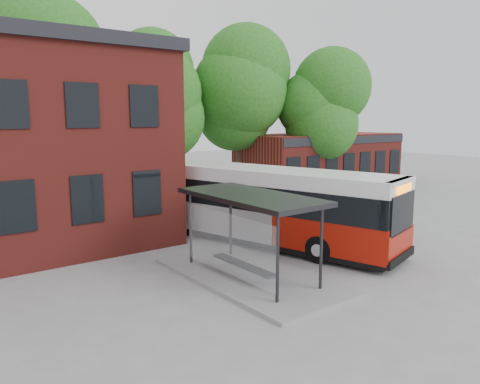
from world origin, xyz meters
TOP-DOWN VIEW (x-y plane):
  - ground at (0.00, 0.00)m, footprint 100.00×100.00m
  - shop_row at (15.00, 14.00)m, footprint 14.00×6.20m
  - bus_shelter at (-4.50, -1.00)m, footprint 3.60×7.00m
  - bike_rail at (9.28, 10.00)m, footprint 5.20×0.10m
  - tree_0 at (-6.00, 16.00)m, footprint 7.92×7.92m
  - tree_1 at (1.00, 17.00)m, footprint 7.92×7.92m
  - tree_2 at (8.00, 16.00)m, footprint 7.92×7.92m
  - tree_3 at (13.00, 12.00)m, footprint 7.04×7.04m
  - city_bus at (-1.28, 2.54)m, footprint 5.94×12.99m
  - bicycle_0 at (7.34, 10.13)m, footprint 1.83×0.74m
  - bicycle_1 at (7.55, 10.63)m, footprint 1.60×0.75m
  - bicycle_2 at (7.90, 10.34)m, footprint 1.89×0.74m
  - bicycle_3 at (8.69, 9.72)m, footprint 1.82×0.67m
  - bicycle_4 at (9.63, 9.33)m, footprint 1.87×0.94m
  - bicycle_5 at (9.90, 9.86)m, footprint 1.73×0.97m
  - bicycle_6 at (10.94, 9.54)m, footprint 1.71×1.00m
  - bicycle_7 at (12.09, 9.45)m, footprint 1.56×0.53m
  - bicycle_extra_0 at (12.92, 9.49)m, footprint 1.65×0.58m

SIDE VIEW (x-z plane):
  - ground at x=0.00m, z-range 0.00..0.00m
  - bike_rail at x=9.28m, z-range 0.00..0.38m
  - bicycle_6 at x=10.94m, z-range 0.00..0.85m
  - bicycle_7 at x=12.09m, z-range 0.00..0.92m
  - bicycle_1 at x=7.55m, z-range 0.00..0.93m
  - bicycle_4 at x=9.63m, z-range 0.00..0.94m
  - bicycle_0 at x=7.34m, z-range 0.00..0.94m
  - bicycle_extra_0 at x=12.92m, z-range 0.00..0.97m
  - bicycle_2 at x=7.90m, z-range 0.00..0.98m
  - bicycle_5 at x=9.90m, z-range 0.00..1.00m
  - bicycle_3 at x=8.69m, z-range 0.00..1.07m
  - bus_shelter at x=-4.50m, z-range 0.00..2.90m
  - city_bus at x=-1.28m, z-range 0.00..3.23m
  - shop_row at x=15.00m, z-range 0.00..4.00m
  - tree_3 at x=13.00m, z-range 0.00..9.28m
  - tree_1 at x=1.00m, z-range 0.00..10.40m
  - tree_0 at x=-6.00m, z-range 0.00..11.00m
  - tree_2 at x=8.00m, z-range 0.00..11.00m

